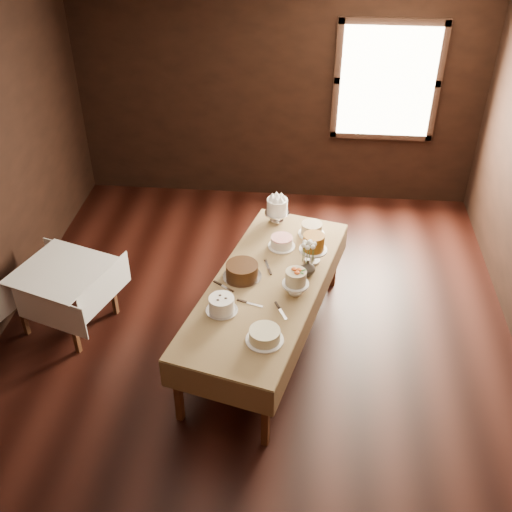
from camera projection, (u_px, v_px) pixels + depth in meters
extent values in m
cube|color=black|center=(254.00, 349.00, 5.91)|extent=(5.00, 6.00, 0.01)
cube|color=beige|center=(253.00, 56.00, 4.28)|extent=(5.00, 6.00, 0.01)
cube|color=black|center=(277.00, 93.00, 7.52)|extent=(5.00, 0.02, 2.80)
cube|color=#FFEABF|center=(387.00, 82.00, 7.26)|extent=(1.10, 0.05, 1.30)
cube|color=#432312|center=(178.00, 391.00, 5.03)|extent=(0.07, 0.07, 0.67)
cube|color=#432312|center=(267.00, 246.00, 6.73)|extent=(0.07, 0.07, 0.67)
cube|color=#432312|center=(266.00, 416.00, 4.82)|extent=(0.07, 0.07, 0.67)
cube|color=#432312|center=(334.00, 260.00, 6.52)|extent=(0.07, 0.07, 0.67)
cube|color=#432312|center=(267.00, 286.00, 5.56)|extent=(1.43, 2.48, 0.04)
cube|color=#A58457|center=(267.00, 283.00, 5.54)|extent=(1.51, 2.55, 0.01)
cube|color=#432312|center=(21.00, 310.00, 5.90)|extent=(0.06, 0.06, 0.62)
cube|color=#432312|center=(62.00, 274.00, 6.36)|extent=(0.06, 0.06, 0.62)
cube|color=#432312|center=(74.00, 327.00, 5.70)|extent=(0.06, 0.06, 0.62)
cube|color=#432312|center=(112.00, 289.00, 6.16)|extent=(0.06, 0.06, 0.62)
cube|color=#432312|center=(62.00, 272.00, 5.84)|extent=(0.91, 0.91, 0.04)
cube|color=white|center=(61.00, 270.00, 5.82)|extent=(1.01, 1.01, 0.01)
cylinder|color=silver|center=(277.00, 216.00, 6.34)|extent=(0.26, 0.26, 0.12)
cylinder|color=white|center=(277.00, 205.00, 6.26)|extent=(0.24, 0.24, 0.15)
cylinder|color=white|center=(311.00, 234.00, 6.18)|extent=(0.26, 0.26, 0.01)
cylinder|color=#C8B185|center=(312.00, 229.00, 6.14)|extent=(0.28, 0.28, 0.11)
cylinder|color=white|center=(282.00, 246.00, 6.00)|extent=(0.27, 0.27, 0.01)
cylinder|color=white|center=(282.00, 242.00, 5.97)|extent=(0.27, 0.27, 0.09)
cylinder|color=white|center=(313.00, 255.00, 5.77)|extent=(0.27, 0.27, 0.15)
cylinder|color=#AD6618|center=(314.00, 241.00, 5.68)|extent=(0.28, 0.28, 0.15)
cylinder|color=silver|center=(242.00, 276.00, 5.61)|extent=(0.36, 0.36, 0.01)
cylinder|color=#3B1F0C|center=(242.00, 270.00, 5.57)|extent=(0.33, 0.33, 0.13)
cylinder|color=white|center=(295.00, 287.00, 5.39)|extent=(0.24, 0.24, 0.12)
cylinder|color=beige|center=(296.00, 276.00, 5.32)|extent=(0.18, 0.18, 0.13)
cylinder|color=silver|center=(222.00, 310.00, 5.22)|extent=(0.27, 0.27, 0.01)
cylinder|color=white|center=(222.00, 304.00, 5.18)|extent=(0.22, 0.22, 0.13)
cylinder|color=white|center=(265.00, 340.00, 4.93)|extent=(0.31, 0.31, 0.01)
cylinder|color=beige|center=(265.00, 335.00, 4.90)|extent=(0.29, 0.29, 0.10)
cube|color=silver|center=(255.00, 305.00, 5.29)|extent=(0.24, 0.09, 0.01)
cube|color=silver|center=(283.00, 314.00, 5.19)|extent=(0.13, 0.23, 0.01)
cube|color=silver|center=(267.00, 264.00, 5.76)|extent=(0.10, 0.24, 0.01)
cube|color=silver|center=(227.00, 288.00, 5.47)|extent=(0.21, 0.16, 0.01)
imported|color=#2D2823|center=(308.00, 268.00, 5.60)|extent=(0.20, 0.20, 0.15)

